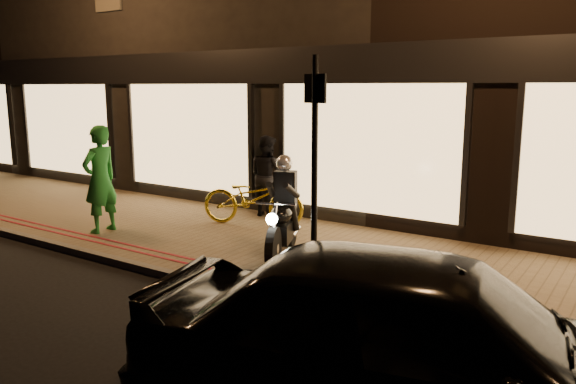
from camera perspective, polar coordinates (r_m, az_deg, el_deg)
The scene contains 11 objects.
ground at distance 7.59m, azimuth -5.82°, elevation -10.58°, with size 90.00×90.00×0.00m, color black.
sidewalk at distance 9.11m, azimuth 2.27°, elevation -6.48°, with size 50.00×4.00×0.12m, color brown.
kerb_stone at distance 7.60m, azimuth -5.58°, elevation -10.05°, with size 50.00×0.14×0.12m, color #59544C.
red_kerb_lines at distance 7.95m, azimuth -3.28°, elevation -8.60°, with size 50.00×0.26×0.01m.
building_row at distance 15.19m, azimuth 16.94°, elevation 15.90°, with size 48.00×10.11×8.50m.
motorcycle at distance 8.72m, azimuth -0.49°, elevation -2.66°, with size 0.90×1.84×1.59m.
sign_post at distance 6.98m, azimuth 2.71°, elevation 2.85°, with size 0.35×0.11×3.00m.
bicycle_gold at distance 10.76m, azimuth -3.57°, elevation -0.62°, with size 0.69×1.99×1.05m, color gold.
person_green at distance 10.69m, azimuth -18.55°, elevation 1.24°, with size 0.71×0.47×1.95m, color #217E2F.
person_dark at distance 11.45m, azimuth -2.12°, elevation 1.65°, with size 0.81×0.63×1.66m, color black.
parked_car at distance 4.56m, azimuth 13.68°, elevation -15.14°, with size 1.85×4.60×1.57m, color black.
Camera 1 is at (4.55, -5.42, 2.74)m, focal length 35.00 mm.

